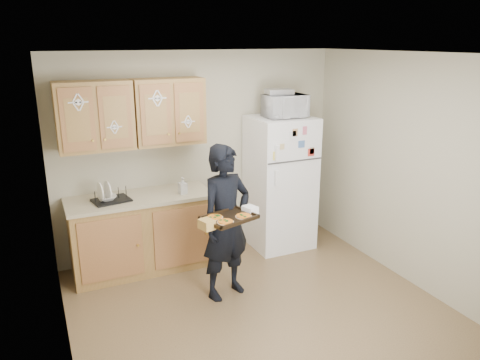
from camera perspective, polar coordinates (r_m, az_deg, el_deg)
name	(u,v)px	position (r m, az deg, el deg)	size (l,w,h in m)	color
floor	(264,315)	(4.83, 2.95, -16.06)	(3.60, 3.60, 0.00)	brown
ceiling	(269,54)	(4.06, 3.50, 15.09)	(3.60, 3.60, 0.00)	silver
wall_back	(200,153)	(5.88, -4.93, 3.26)	(3.60, 0.04, 2.50)	#ABA58B
wall_front	(409,286)	(2.94, 19.96, -12.03)	(3.60, 0.04, 2.50)	#ABA58B
wall_left	(57,226)	(3.84, -21.45, -5.28)	(0.04, 3.60, 2.50)	#ABA58B
wall_right	(416,173)	(5.33, 20.65, 0.81)	(0.04, 3.60, 2.50)	#ABA58B
refrigerator	(280,183)	(6.03, 4.89, -0.31)	(0.75, 0.70, 1.70)	white
base_cabinet	(142,234)	(5.62, -11.84, -6.50)	(1.60, 0.60, 0.86)	olive
countertop	(140,198)	(5.46, -12.12, -2.16)	(1.64, 0.64, 0.04)	#BBAC90
upper_cab_left	(95,116)	(5.31, -17.31, 7.44)	(0.80, 0.33, 0.75)	olive
upper_cab_right	(169,112)	(5.47, -8.71, 8.25)	(0.80, 0.33, 0.75)	olive
cereal_box	(302,220)	(6.71, 7.60, -4.87)	(0.20, 0.07, 0.32)	gold
person	(226,222)	(4.82, -1.71, -5.20)	(0.60, 0.39, 1.63)	black
baking_tray	(229,218)	(4.48, -1.33, -4.69)	(0.48, 0.35, 0.04)	black
pizza_front_left	(225,222)	(4.35, -1.79, -5.11)	(0.16, 0.16, 0.02)	gold
pizza_front_right	(243,216)	(4.48, 0.43, -4.41)	(0.16, 0.16, 0.02)	gold
pizza_back_left	(215,217)	(4.46, -3.10, -4.53)	(0.16, 0.16, 0.02)	gold
microwave	(285,106)	(5.79, 5.51, 8.97)	(0.50, 0.34, 0.28)	white
foil_pan	(279,92)	(5.76, 4.81, 10.67)	(0.31, 0.22, 0.07)	silver
dish_rack	(111,194)	(5.35, -15.47, -1.70)	(0.39, 0.29, 0.16)	black
bowl	(107,198)	(5.36, -15.87, -2.09)	(0.20, 0.20, 0.05)	white
soap_bottle	(183,186)	(5.44, -7.00, -0.69)	(0.09, 0.09, 0.19)	white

